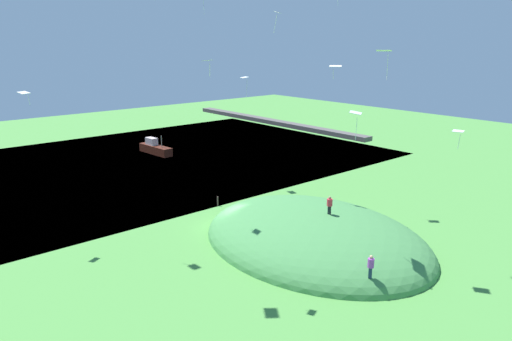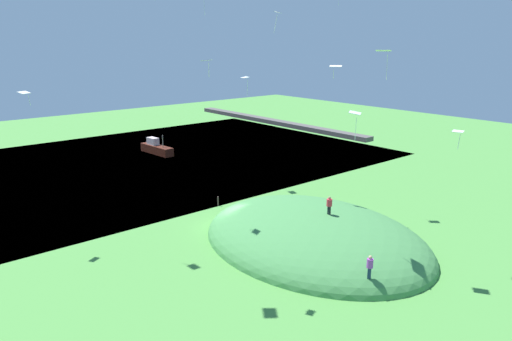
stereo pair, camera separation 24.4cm
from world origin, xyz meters
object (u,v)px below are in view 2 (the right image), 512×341
Objects in this scene: kite_5 at (355,114)px; kite_10 at (384,52)px; kite_0 at (277,14)px; kite_7 at (207,61)px; kite_8 at (336,66)px; kite_12 at (458,132)px; boat_on_lake at (156,148)px; kite_13 at (24,93)px; person_watching_kites at (329,203)px; person_walking_path at (370,264)px; mooring_post at (218,201)px; kite_1 at (245,78)px.

kite_10 reaches higher than kite_5.
kite_0 is 1.75× the size of kite_7.
kite_7 is at bearing -77.24° from kite_8.
kite_12 is at bearing 8.52° from kite_0.
kite_7 is 0.81× the size of kite_12.
boat_on_lake is 36.23m from kite_13.
kite_0 is at bearing 170.74° from kite_10.
kite_0 is 22.53m from kite_13.
person_watching_kites is 13.28m from kite_8.
kite_13 reaches higher than person_watching_kites.
kite_5 is at bearing 39.69° from kite_13.
person_watching_kites is at bearing -13.28° from kite_0.
person_watching_kites is 17.80m from kite_0.
kite_10 is at bearing -127.69° from kite_12.
person_walking_path is at bearing 40.82° from kite_7.
kite_8 is (35.36, -0.20, 13.78)m from boat_on_lake.
person_walking_path is 0.82× the size of kite_5.
mooring_post is (-17.95, 0.74, -11.37)m from kite_5.
kite_1 reaches higher than kite_12.
boat_on_lake is at bearing 172.54° from kite_0.
person_walking_path is 1.23× the size of kite_8.
kite_10 is (5.58, 11.03, 0.51)m from kite_7.
boat_on_lake is 47.79m from kite_10.
kite_7 is at bearing 24.71° from kite_13.
kite_7 is at bearing -59.92° from kite_0.
kite_10 is at bearing 58.03° from kite_5.
mooring_post is at bearing 142.56° from kite_7.
kite_10 reaches higher than kite_12.
kite_8 is at bearing 147.22° from kite_10.
person_walking_path is 0.81× the size of kite_10.
kite_10 reaches higher than kite_13.
kite_7 is 0.80× the size of kite_8.
boat_on_lake is 6.10× the size of kite_13.
kite_12 is at bearing 59.67° from kite_7.
kite_10 reaches higher than kite_8.
person_walking_path is at bearing 31.06° from kite_13.
person_walking_path is (47.56, -10.14, 1.49)m from boat_on_lake.
kite_0 reaches higher than kite_10.
kite_8 reaches higher than kite_13.
kite_13 is at bearing 176.01° from person_walking_path.
person_walking_path is at bearing -20.60° from kite_0.
boat_on_lake is 3.60× the size of kite_0.
kite_10 is at bearing 40.88° from kite_13.
boat_on_lake is 24.80m from kite_1.
person_watching_kites is at bearing -49.89° from kite_8.
mooring_post is at bearing 136.99° from person_walking_path.
kite_7 is 12.37m from kite_10.
kite_0 is at bearing -171.48° from kite_12.
kite_8 is 1.21× the size of kite_13.
kite_0 is 1.41× the size of kite_8.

